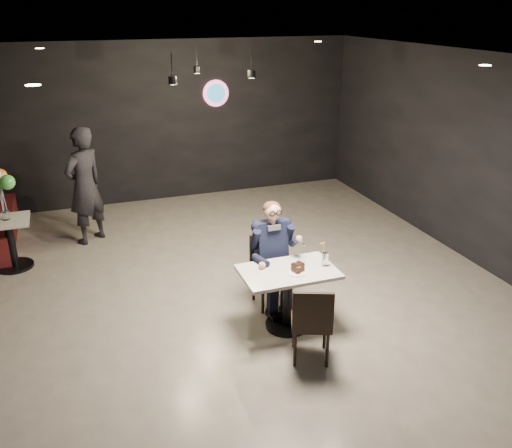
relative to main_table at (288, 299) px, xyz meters
name	(u,v)px	position (x,y,z in m)	size (l,w,h in m)	color
floor	(254,305)	(-0.21, 0.59, -0.38)	(9.00, 9.00, 0.00)	gray
wall_sign	(216,93)	(0.59, 5.06, 1.62)	(0.50, 0.06, 0.50)	pink
pendant_lights	(207,58)	(-0.21, 2.59, 2.51)	(1.40, 1.20, 0.36)	black
main_table	(288,299)	(0.00, 0.00, 0.00)	(1.10, 0.70, 0.75)	silver
chair_far	(271,272)	(0.00, 0.55, 0.09)	(0.42, 0.46, 0.92)	black
chair_near	(311,321)	(0.00, -0.65, 0.09)	(0.42, 0.46, 0.92)	black
seated_man	(271,253)	(0.00, 0.55, 0.34)	(0.60, 0.80, 1.44)	black
dessert_plate	(297,273)	(0.06, -0.10, 0.38)	(0.21, 0.21, 0.01)	white
cake_slice	(298,267)	(0.09, -0.07, 0.43)	(0.12, 0.10, 0.09)	black
mint_leaf	(299,267)	(0.07, -0.13, 0.47)	(0.06, 0.04, 0.01)	#2D892F
sundae_glass	(325,259)	(0.45, -0.03, 0.46)	(0.07, 0.07, 0.17)	silver
wafer_cone	(324,248)	(0.42, -0.05, 0.61)	(0.06, 0.06, 0.11)	tan
side_table	(11,244)	(-3.16, 2.79, 0.00)	(0.60, 0.60, 0.75)	silver
balloon_vase	(6,215)	(-3.16, 2.79, 0.45)	(0.10, 0.10, 0.14)	silver
balloon_bunch	(1,189)	(-3.16, 2.79, 0.84)	(0.38, 0.38, 0.63)	yellow
passerby	(85,186)	(-2.03, 3.41, 0.56)	(0.68, 0.45, 1.87)	black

